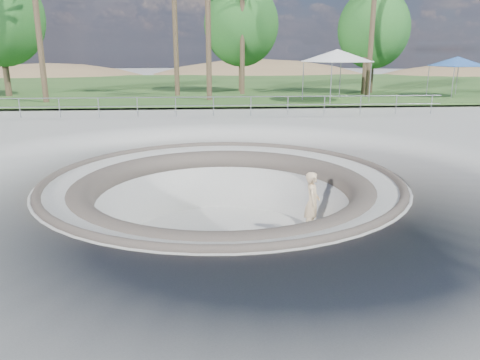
{
  "coord_description": "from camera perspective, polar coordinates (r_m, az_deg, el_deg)",
  "views": [
    {
      "loc": [
        -0.49,
        -13.02,
        3.59
      ],
      "look_at": [
        0.51,
        0.14,
        -0.1
      ],
      "focal_mm": 35.0,
      "sensor_mm": 36.0,
      "label": 1
    }
  ],
  "objects": [
    {
      "name": "distant_hills",
      "position": [
        71.12,
        -0.87,
        7.04
      ],
      "size": [
        103.2,
        45.0,
        28.6
      ],
      "color": "brown",
      "rests_on": "ground"
    },
    {
      "name": "bushy_tree_right",
      "position": [
        39.13,
        16.0,
        17.27
      ],
      "size": [
        5.52,
        5.02,
        7.96
      ],
      "color": "brown",
      "rests_on": "ground"
    },
    {
      "name": "skateboard",
      "position": [
        14.62,
        8.63,
        -6.38
      ],
      "size": [
        0.75,
        0.38,
        0.07
      ],
      "color": "olive",
      "rests_on": "ground"
    },
    {
      "name": "skater",
      "position": [
        14.29,
        8.79,
        -2.78
      ],
      "size": [
        0.6,
        0.78,
        1.9
      ],
      "primitive_type": "imported",
      "rotation": [
        0.0,
        0.0,
        1.35
      ],
      "color": "beige",
      "rests_on": "skateboard"
    },
    {
      "name": "canopy_white",
      "position": [
        32.23,
        11.76,
        14.63
      ],
      "size": [
        6.14,
        6.14,
        3.34
      ],
      "color": "gray",
      "rests_on": "ground"
    },
    {
      "name": "grass_strip",
      "position": [
        47.14,
        -3.83,
        11.49
      ],
      "size": [
        180.0,
        36.0,
        0.12
      ],
      "color": "#2E5220",
      "rests_on": "ground"
    },
    {
      "name": "bushy_tree_mid",
      "position": [
        38.91,
        0.18,
        18.37
      ],
      "size": [
        5.9,
        5.37,
        8.52
      ],
      "color": "brown",
      "rests_on": "ground"
    },
    {
      "name": "ground",
      "position": [
        13.51,
        -2.12,
        0.2
      ],
      "size": [
        180.0,
        180.0,
        0.0
      ],
      "primitive_type": "plane",
      "color": "#B0AFAA",
      "rests_on": "ground"
    },
    {
      "name": "canopy_blue",
      "position": [
        38.28,
        24.98,
        12.97
      ],
      "size": [
        5.48,
        5.48,
        2.83
      ],
      "color": "gray",
      "rests_on": "ground"
    },
    {
      "name": "skate_bowl",
      "position": [
        14.11,
        -2.04,
        -6.98
      ],
      "size": [
        14.0,
        14.0,
        4.1
      ],
      "color": "#B0AFAA",
      "rests_on": "ground"
    },
    {
      "name": "safety_railing",
      "position": [
        25.19,
        -3.25,
        8.99
      ],
      "size": [
        25.0,
        0.06,
        1.03
      ],
      "color": "gray",
      "rests_on": "ground"
    }
  ]
}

